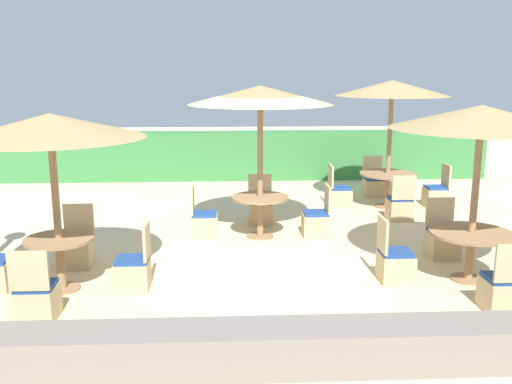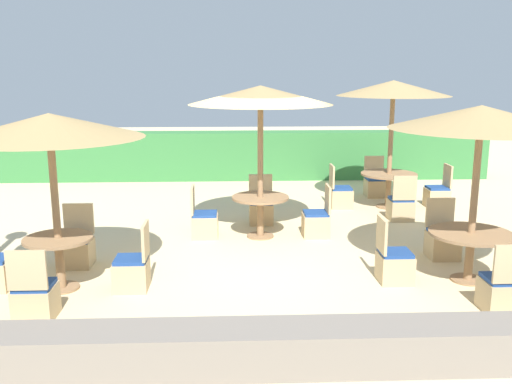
{
  "view_description": "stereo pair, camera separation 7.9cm",
  "coord_description": "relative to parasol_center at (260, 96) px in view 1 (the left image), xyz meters",
  "views": [
    {
      "loc": [
        -0.48,
        -8.86,
        2.99
      ],
      "look_at": [
        0.0,
        0.6,
        0.9
      ],
      "focal_mm": 40.0,
      "sensor_mm": 36.0,
      "label": 1
    },
    {
      "loc": [
        -0.4,
        -8.87,
        2.99
      ],
      "look_at": [
        0.0,
        0.6,
        0.9
      ],
      "focal_mm": 40.0,
      "sensor_mm": 36.0,
      "label": 2
    }
  ],
  "objects": [
    {
      "name": "stone_border",
      "position": [
        -0.09,
        -4.58,
        -2.27
      ],
      "size": [
        10.0,
        0.56,
        0.46
      ],
      "primitive_type": "cube",
      "color": "slate",
      "rests_on": "ground_plane"
    },
    {
      "name": "patio_chair_front_right_north",
      "position": [
        2.85,
        -1.24,
        -2.24
      ],
      "size": [
        0.46,
        0.46,
        0.93
      ],
      "rotation": [
        0.0,
        0.0,
        3.14
      ],
      "color": "tan",
      "rests_on": "ground_plane"
    },
    {
      "name": "patio_chair_front_left_south",
      "position": [
        -2.88,
        -3.29,
        -2.24
      ],
      "size": [
        0.46,
        0.46,
        0.93
      ],
      "color": "tan",
      "rests_on": "ground_plane"
    },
    {
      "name": "patio_chair_front_right_west",
      "position": [
        1.78,
        -2.25,
        -2.24
      ],
      "size": [
        0.46,
        0.46,
        0.93
      ],
      "rotation": [
        0.0,
        0.0,
        -1.57
      ],
      "color": "tan",
      "rests_on": "ground_plane"
    },
    {
      "name": "parasol_front_left",
      "position": [
        -2.85,
        -2.33,
        -0.27
      ],
      "size": [
        2.45,
        2.45,
        2.41
      ],
      "color": "#93704C",
      "rests_on": "ground_plane"
    },
    {
      "name": "parasol_front_right",
      "position": [
        2.85,
        -2.27,
        -0.19
      ],
      "size": [
        2.47,
        2.47,
        2.49
      ],
      "color": "#93704C",
      "rests_on": "ground_plane"
    },
    {
      "name": "parasol_back_right",
      "position": [
        2.88,
        2.08,
        0.03
      ],
      "size": [
        2.38,
        2.38,
        2.71
      ],
      "color": "#93704C",
      "rests_on": "ground_plane"
    },
    {
      "name": "patio_chair_front_left_east",
      "position": [
        -1.87,
        -2.37,
        -2.24
      ],
      "size": [
        0.46,
        0.46,
        0.93
      ],
      "rotation": [
        0.0,
        0.0,
        1.57
      ],
      "color": "tan",
      "rests_on": "ground_plane"
    },
    {
      "name": "ground_plane",
      "position": [
        -0.09,
        -0.94,
        -2.5
      ],
      "size": [
        40.0,
        40.0,
        0.0
      ],
      "primitive_type": "plane",
      "color": "beige"
    },
    {
      "name": "round_table_front_left",
      "position": [
        -2.85,
        -2.33,
        -1.95
      ],
      "size": [
        0.93,
        0.93,
        0.74
      ],
      "color": "#93704C",
      "rests_on": "ground_plane"
    },
    {
      "name": "round_table_center",
      "position": [
        -0.0,
        -0.0,
        -1.93
      ],
      "size": [
        1.01,
        1.01,
        0.74
      ],
      "color": "#93704C",
      "rests_on": "ground_plane"
    },
    {
      "name": "round_table_front_right",
      "position": [
        2.85,
        -2.27,
        -1.92
      ],
      "size": [
        1.17,
        1.17,
        0.72
      ],
      "color": "#93704C",
      "rests_on": "ground_plane"
    },
    {
      "name": "patio_chair_back_right_north",
      "position": [
        2.86,
        3.16,
        -2.24
      ],
      "size": [
        0.46,
        0.46,
        0.93
      ],
      "rotation": [
        0.0,
        0.0,
        3.14
      ],
      "color": "tan",
      "rests_on": "ground_plane"
    },
    {
      "name": "patio_chair_back_right_east",
      "position": [
        3.96,
        2.06,
        -2.24
      ],
      "size": [
        0.46,
        0.46,
        0.93
      ],
      "rotation": [
        0.0,
        0.0,
        1.57
      ],
      "color": "tan",
      "rests_on": "ground_plane"
    },
    {
      "name": "patio_chair_center_west",
      "position": [
        -1.01,
        0.04,
        -2.24
      ],
      "size": [
        0.46,
        0.46,
        0.93
      ],
      "rotation": [
        0.0,
        0.0,
        -1.57
      ],
      "color": "tan",
      "rests_on": "ground_plane"
    },
    {
      "name": "patio_chair_center_north",
      "position": [
        0.06,
        0.93,
        -2.24
      ],
      "size": [
        0.46,
        0.46,
        0.93
      ],
      "rotation": [
        0.0,
        0.0,
        3.14
      ],
      "color": "tan",
      "rests_on": "ground_plane"
    },
    {
      "name": "hedge_row",
      "position": [
        -0.09,
        5.42,
        -1.86
      ],
      "size": [
        13.0,
        0.7,
        1.28
      ],
      "primitive_type": "cube",
      "color": "#387A3D",
      "rests_on": "ground_plane"
    },
    {
      "name": "patio_chair_front_right_south",
      "position": [
        2.84,
        -3.32,
        -2.24
      ],
      "size": [
        0.46,
        0.46,
        0.93
      ],
      "color": "tan",
      "rests_on": "ground_plane"
    },
    {
      "name": "round_table_back_right",
      "position": [
        2.88,
        2.08,
        -1.89
      ],
      "size": [
        1.2,
        1.2,
        0.75
      ],
      "color": "#93704C",
      "rests_on": "ground_plane"
    },
    {
      "name": "patio_chair_front_left_north",
      "position": [
        -2.88,
        -1.38,
        -2.24
      ],
      "size": [
        0.46,
        0.46,
        0.93
      ],
      "rotation": [
        0.0,
        0.0,
        3.14
      ],
      "color": "tan",
      "rests_on": "ground_plane"
    },
    {
      "name": "patio_chair_center_east",
      "position": [
        1.01,
        0.0,
        -2.24
      ],
      "size": [
        0.46,
        0.46,
        0.93
      ],
      "rotation": [
        0.0,
        0.0,
        1.57
      ],
      "color": "tan",
      "rests_on": "ground_plane"
    },
    {
      "name": "patio_chair_back_right_west",
      "position": [
        1.84,
        2.12,
        -2.24
      ],
      "size": [
        0.46,
        0.46,
        0.93
      ],
      "rotation": [
        0.0,
        0.0,
        -1.57
      ],
      "color": "tan",
      "rests_on": "ground_plane"
    },
    {
      "name": "patio_chair_back_right_south",
      "position": [
        2.85,
        1.03,
        -2.24
      ],
      "size": [
        0.46,
        0.46,
        0.93
      ],
      "color": "tan",
      "rests_on": "ground_plane"
    },
    {
      "name": "parasol_center",
      "position": [
        0.0,
        0.0,
        0.0
      ],
      "size": [
        2.48,
        2.48,
        2.68
      ],
      "color": "#93704C",
      "rests_on": "ground_plane"
    }
  ]
}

